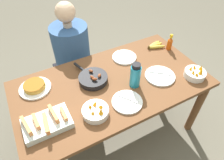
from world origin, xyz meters
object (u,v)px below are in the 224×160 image
banana_bunch (155,46)px  water_bottle (135,76)px  fruit_bowl_mango (195,73)px  hot_sauce_bottle (170,43)px  fruit_bowl_citrus (96,111)px  empty_plate_far_right (127,102)px  melon_tray (47,123)px  person_figure (74,64)px  frittata_plate_center (35,87)px  empty_plate_near_front (160,76)px  empty_plate_far_left (124,57)px  skillet (93,78)px

banana_bunch → water_bottle: water_bottle is taller
fruit_bowl_mango → hot_sauce_bottle: size_ratio=1.08×
fruit_bowl_citrus → empty_plate_far_right: bearing=-3.7°
banana_bunch → fruit_bowl_citrus: fruit_bowl_citrus is taller
empty_plate_far_right → fruit_bowl_citrus: size_ratio=1.22×
banana_bunch → hot_sauce_bottle: hot_sauce_bottle is taller
melon_tray → person_figure: 0.98m
frittata_plate_center → fruit_bowl_mango: size_ratio=1.41×
empty_plate_far_right → hot_sauce_bottle: hot_sauce_bottle is taller
water_bottle → hot_sauce_bottle: size_ratio=1.34×
frittata_plate_center → person_figure: (0.46, 0.43, -0.26)m
melon_tray → hot_sauce_bottle: 1.35m
fruit_bowl_citrus → hot_sauce_bottle: bearing=21.2°
frittata_plate_center → fruit_bowl_citrus: fruit_bowl_citrus is taller
frittata_plate_center → empty_plate_near_front: 1.04m
empty_plate_far_left → hot_sauce_bottle: 0.48m
hot_sauce_bottle → empty_plate_far_right: bearing=-151.4°
melon_tray → empty_plate_far_left: (0.84, 0.40, -0.02)m
empty_plate_far_left → empty_plate_far_right: 0.55m
empty_plate_near_front → banana_bunch: bearing=58.7°
empty_plate_near_front → empty_plate_far_left: same height
banana_bunch → skillet: 0.77m
skillet → person_figure: 0.63m
skillet → fruit_bowl_citrus: bearing=143.6°
melon_tray → skillet: 0.52m
melon_tray → skillet: size_ratio=0.85×
empty_plate_near_front → fruit_bowl_citrus: (-0.65, -0.10, 0.02)m
fruit_bowl_mango → person_figure: person_figure is taller
banana_bunch → empty_plate_near_front: 0.44m
skillet → person_figure: bearing=-16.6°
melon_tray → fruit_bowl_citrus: fruit_bowl_citrus is taller
melon_tray → fruit_bowl_citrus: bearing=-11.6°
empty_plate_near_front → frittata_plate_center: bearing=159.8°
banana_bunch → empty_plate_far_left: banana_bunch is taller
hot_sauce_bottle → melon_tray: bearing=-166.6°
empty_plate_near_front → empty_plate_far_left: 0.39m
skillet → empty_plate_near_front: (0.53, -0.22, -0.02)m
skillet → hot_sauce_bottle: hot_sauce_bottle is taller
frittata_plate_center → empty_plate_far_right: (0.58, -0.47, -0.01)m
melon_tray → person_figure: bearing=60.6°
person_figure → fruit_bowl_mango: bearing=-50.0°
fruit_bowl_citrus → frittata_plate_center: bearing=125.7°
empty_plate_near_front → empty_plate_far_right: size_ratio=1.10×
melon_tray → person_figure: person_figure is taller
frittata_plate_center → empty_plate_far_right: 0.75m
hot_sauce_bottle → person_figure: person_figure is taller
fruit_bowl_mango → fruit_bowl_citrus: (-0.91, 0.04, -0.00)m
fruit_bowl_citrus → water_bottle: (0.40, 0.12, 0.07)m
empty_plate_far_right → water_bottle: bearing=41.3°
empty_plate_far_left → empty_plate_far_right: bearing=-118.5°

